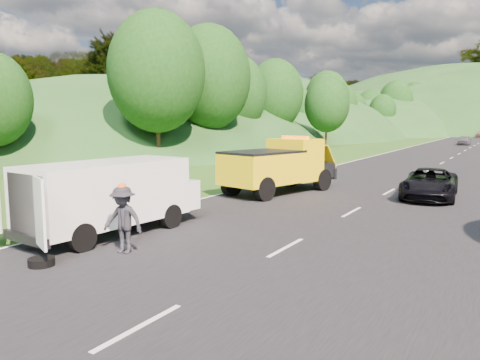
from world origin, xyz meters
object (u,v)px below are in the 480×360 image
Objects in this scene: white_van at (111,193)px; passing_suv at (429,199)px; woman at (181,212)px; child at (179,215)px; spare_tire at (42,266)px; worker at (124,253)px; suitcase at (142,201)px; tow_truck at (280,166)px.

white_van reaches higher than passing_suv.
woman is at bearing -137.67° from passing_suv.
woman is 1.48× the size of child.
white_van is at bearing -82.04° from child.
woman is 0.30× the size of passing_suv.
white_van reaches higher than woman.
spare_tire is (0.96, -3.31, -1.33)m from white_van.
woman is at bearing 126.41° from child.
worker is at bearing -31.89° from white_van.
suitcase is at bearing 114.11° from spare_tire.
spare_tire is (-0.94, -1.91, 0.00)m from worker.
worker is 2.13m from spare_tire.
white_van is 2.70m from worker.
white_van is 1.37× the size of passing_suv.
white_van is at bearing 149.82° from woman.
white_van is (-0.86, -10.31, -0.05)m from tow_truck.
suitcase reaches higher than child.
spare_tire is at bearing -75.70° from tow_truck.
tow_truck reaches higher than worker.
white_van reaches higher than spare_tire.
suitcase is at bearing -100.76° from tow_truck.
suitcase is (-1.85, -0.24, 0.30)m from woman.
white_van reaches higher than suitcase.
tow_truck reaches higher than passing_suv.
woman is 2.26× the size of spare_tire.
spare_tire is at bearing -69.33° from white_van.
tow_truck is 11.84m from worker.
woman is 5.78m from worker.
worker is at bearing -71.05° from tow_truck.
child is at bearing 98.69° from spare_tire.
child is 1.53× the size of spare_tire.
woman is 7.36m from spare_tire.
tow_truck reaches higher than suitcase.
tow_truck is at bearing 88.71° from child.
passing_suv is (7.64, 8.89, 0.00)m from child.
passing_suv is (5.66, 13.80, 0.00)m from worker.
white_van is 4.41m from suitcase.
woman is at bearing 99.33° from white_van.
white_van is at bearing -126.07° from passing_suv.
passing_suv is at bearing -77.92° from woman.
passing_suv reaches higher than child.
tow_truck is 11.41× the size of suitcase.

